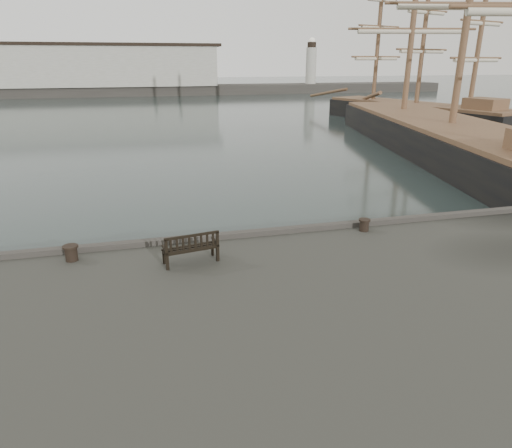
{
  "coord_description": "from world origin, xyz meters",
  "views": [
    {
      "loc": [
        -2.3,
        -14.3,
        7.22
      ],
      "look_at": [
        1.2,
        -0.5,
        2.1
      ],
      "focal_mm": 32.0,
      "sensor_mm": 36.0,
      "label": 1
    }
  ],
  "objects_px": {
    "bench": "(191,253)",
    "tall_ship_far": "(415,117)",
    "bollard_left": "(71,253)",
    "bollard_right": "(364,225)",
    "tall_ship_main": "(449,146)"
  },
  "relations": [
    {
      "from": "bollard_left",
      "to": "tall_ship_far",
      "type": "relative_size",
      "value": 0.02
    },
    {
      "from": "bench",
      "to": "tall_ship_main",
      "type": "distance_m",
      "value": 29.63
    },
    {
      "from": "tall_ship_far",
      "to": "bollard_left",
      "type": "bearing_deg",
      "value": -151.54
    },
    {
      "from": "bollard_right",
      "to": "tall_ship_main",
      "type": "height_order",
      "value": "tall_ship_main"
    },
    {
      "from": "bench",
      "to": "tall_ship_far",
      "type": "xyz_separation_m",
      "value": [
        31.19,
        37.2,
        -1.13
      ]
    },
    {
      "from": "bollard_left",
      "to": "bollard_right",
      "type": "xyz_separation_m",
      "value": [
        9.67,
        0.16,
        -0.02
      ]
    },
    {
      "from": "bollard_left",
      "to": "tall_ship_main",
      "type": "height_order",
      "value": "tall_ship_main"
    },
    {
      "from": "bollard_right",
      "to": "tall_ship_far",
      "type": "xyz_separation_m",
      "value": [
        24.98,
        36.0,
        -1.05
      ]
    },
    {
      "from": "bench",
      "to": "tall_ship_far",
      "type": "distance_m",
      "value": 48.56
    },
    {
      "from": "bench",
      "to": "tall_ship_main",
      "type": "bearing_deg",
      "value": 30.17
    },
    {
      "from": "bollard_right",
      "to": "tall_ship_main",
      "type": "bearing_deg",
      "value": 47.16
    },
    {
      "from": "bench",
      "to": "bollard_left",
      "type": "bearing_deg",
      "value": 153.44
    },
    {
      "from": "bench",
      "to": "tall_ship_main",
      "type": "xyz_separation_m",
      "value": [
        22.71,
        19.0,
        -1.12
      ]
    },
    {
      "from": "bollard_left",
      "to": "bollard_right",
      "type": "height_order",
      "value": "bollard_left"
    },
    {
      "from": "bench",
      "to": "bollard_right",
      "type": "relative_size",
      "value": 3.96
    }
  ]
}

